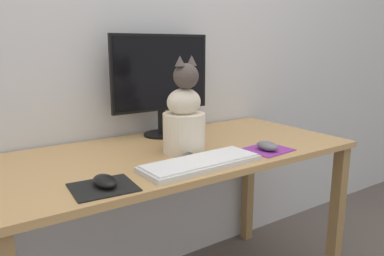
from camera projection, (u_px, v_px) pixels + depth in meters
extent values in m
cube|color=silver|center=(132.00, 22.00, 1.69)|extent=(7.00, 0.04, 2.50)
cube|color=tan|center=(176.00, 152.00, 1.51)|extent=(1.44, 0.67, 0.02)
cube|color=olive|center=(336.00, 221.00, 1.72)|extent=(0.05, 0.05, 0.71)
cube|color=olive|center=(248.00, 182.00, 2.20)|extent=(0.05, 0.05, 0.71)
cylinder|color=black|center=(162.00, 134.00, 1.74)|extent=(0.17, 0.17, 0.01)
cylinder|color=black|center=(162.00, 122.00, 1.73)|extent=(0.04, 0.04, 0.11)
cube|color=black|center=(161.00, 73.00, 1.68)|extent=(0.48, 0.02, 0.34)
cube|color=black|center=(162.00, 73.00, 1.67)|extent=(0.46, 0.00, 0.32)
cube|color=silver|center=(201.00, 164.00, 1.30)|extent=(0.44, 0.17, 0.02)
cube|color=white|center=(201.00, 160.00, 1.29)|extent=(0.42, 0.15, 0.01)
cube|color=black|center=(103.00, 187.00, 1.10)|extent=(0.19, 0.17, 0.00)
cube|color=purple|center=(267.00, 150.00, 1.50)|extent=(0.19, 0.17, 0.00)
ellipsoid|color=black|center=(105.00, 181.00, 1.10)|extent=(0.06, 0.11, 0.03)
ellipsoid|color=slate|center=(267.00, 146.00, 1.48)|extent=(0.06, 0.10, 0.04)
cylinder|color=beige|center=(184.00, 133.00, 1.45)|extent=(0.19, 0.19, 0.15)
ellipsoid|color=beige|center=(184.00, 102.00, 1.43)|extent=(0.16, 0.14, 0.11)
sphere|color=#4C423D|center=(186.00, 76.00, 1.40)|extent=(0.11, 0.11, 0.10)
cone|color=#4C423D|center=(180.00, 61.00, 1.36)|extent=(0.04, 0.04, 0.04)
cone|color=#4C423D|center=(192.00, 60.00, 1.41)|extent=(0.04, 0.04, 0.04)
cylinder|color=#4C423D|center=(189.00, 155.00, 1.39)|extent=(0.20, 0.13, 0.02)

